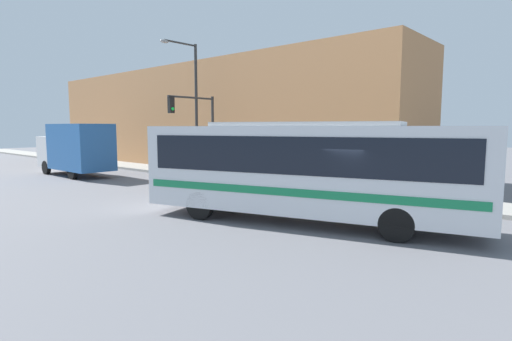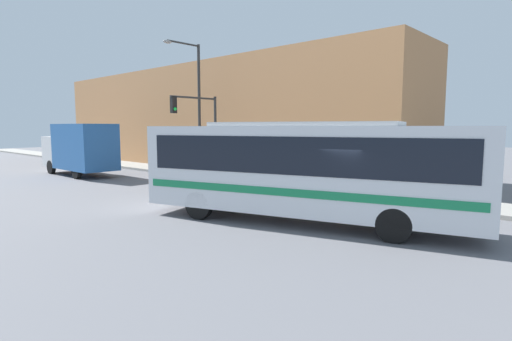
% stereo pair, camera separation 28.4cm
% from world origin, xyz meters
% --- Properties ---
extents(ground_plane, '(120.00, 120.00, 0.00)m').
position_xyz_m(ground_plane, '(0.00, 0.00, 0.00)').
color(ground_plane, slate).
extents(sidewalk, '(2.58, 70.00, 0.16)m').
position_xyz_m(sidewalk, '(5.79, 20.00, 0.08)').
color(sidewalk, gray).
rests_on(sidewalk, ground_plane).
extents(building_facade, '(6.00, 33.82, 7.64)m').
position_xyz_m(building_facade, '(10.08, 17.91, 3.82)').
color(building_facade, '#B27A4C').
rests_on(building_facade, ground_plane).
extents(city_bus, '(5.37, 11.03, 3.28)m').
position_xyz_m(city_bus, '(-0.31, 1.10, 1.88)').
color(city_bus, silver).
rests_on(city_bus, ground_plane).
extents(delivery_truck, '(2.25, 6.61, 3.31)m').
position_xyz_m(delivery_truck, '(0.49, 19.27, 1.78)').
color(delivery_truck, '#265999').
rests_on(delivery_truck, ground_plane).
extents(fire_hydrant, '(0.20, 0.28, 0.76)m').
position_xyz_m(fire_hydrant, '(5.10, 2.02, 0.55)').
color(fire_hydrant, gold).
rests_on(fire_hydrant, sidewalk).
extents(traffic_light_pole, '(3.28, 0.35, 4.75)m').
position_xyz_m(traffic_light_pole, '(4.06, 11.54, 3.45)').
color(traffic_light_pole, '#2D2D2D').
rests_on(traffic_light_pole, sidewalk).
extents(parking_meter, '(0.14, 0.14, 1.19)m').
position_xyz_m(parking_meter, '(5.10, 7.97, 0.98)').
color(parking_meter, '#2D2D2D').
rests_on(parking_meter, sidewalk).
extents(street_lamp, '(2.65, 0.28, 7.98)m').
position_xyz_m(street_lamp, '(5.03, 13.13, 4.86)').
color(street_lamp, '#2D2D2D').
rests_on(street_lamp, sidewalk).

